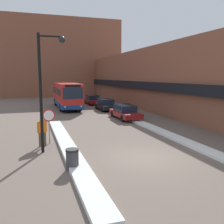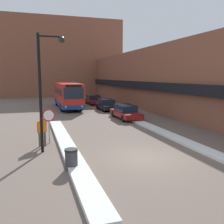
% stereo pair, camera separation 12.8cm
% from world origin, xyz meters
% --- Properties ---
extents(ground_plane, '(160.00, 160.00, 0.00)m').
position_xyz_m(ground_plane, '(0.00, 0.00, 0.00)').
color(ground_plane, '#66564C').
extents(building_row_right, '(5.50, 60.00, 7.52)m').
position_xyz_m(building_row_right, '(9.97, 24.00, 3.75)').
color(building_row_right, brown).
rests_on(building_row_right, ground_plane).
extents(building_backdrop_far, '(26.00, 8.00, 15.72)m').
position_xyz_m(building_backdrop_far, '(0.00, 43.29, 7.86)').
color(building_backdrop_far, brown).
rests_on(building_backdrop_far, ground_plane).
extents(snow_bank_left, '(0.90, 16.35, 0.19)m').
position_xyz_m(snow_bank_left, '(-3.60, 2.96, 0.10)').
color(snow_bank_left, silver).
rests_on(snow_bank_left, ground_plane).
extents(snow_bank_right, '(0.90, 18.41, 0.15)m').
position_xyz_m(snow_bank_right, '(3.60, 3.09, 0.08)').
color(snow_bank_right, silver).
rests_on(snow_bank_right, ground_plane).
extents(city_bus, '(2.55, 10.66, 3.26)m').
position_xyz_m(city_bus, '(-1.07, 21.64, 1.76)').
color(city_bus, red).
rests_on(city_bus, ground_plane).
extents(parked_car_front, '(1.82, 4.73, 1.37)m').
position_xyz_m(parked_car_front, '(3.20, 11.42, 0.70)').
color(parked_car_front, maroon).
rests_on(parked_car_front, ground_plane).
extents(parked_car_middle, '(1.83, 4.40, 1.36)m').
position_xyz_m(parked_car_middle, '(3.20, 18.04, 0.69)').
color(parked_car_middle, black).
rests_on(parked_car_middle, ground_plane).
extents(parked_car_back, '(1.80, 4.74, 1.37)m').
position_xyz_m(parked_car_back, '(3.20, 24.89, 0.69)').
color(parked_car_back, maroon).
rests_on(parked_car_back, ground_plane).
extents(stop_sign, '(0.76, 0.08, 2.14)m').
position_xyz_m(stop_sign, '(-4.51, 4.40, 1.55)').
color(stop_sign, gray).
rests_on(stop_sign, ground_plane).
extents(street_lamp, '(1.46, 0.36, 6.37)m').
position_xyz_m(street_lamp, '(-4.72, 2.61, 3.95)').
color(street_lamp, black).
rests_on(street_lamp, ground_plane).
extents(pedestrian, '(0.56, 0.31, 1.76)m').
position_xyz_m(pedestrian, '(-4.96, 3.80, 1.06)').
color(pedestrian, brown).
rests_on(pedestrian, ground_plane).
extents(trash_bin, '(0.59, 0.59, 0.95)m').
position_xyz_m(trash_bin, '(-3.86, -0.47, 0.48)').
color(trash_bin, '#38383D').
rests_on(trash_bin, ground_plane).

